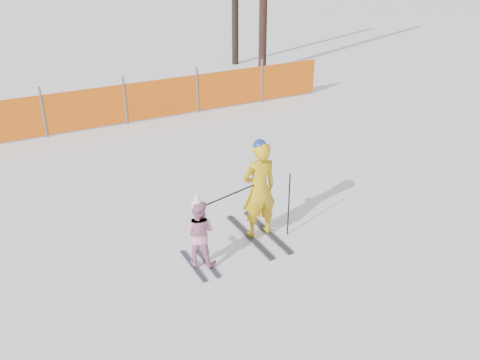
# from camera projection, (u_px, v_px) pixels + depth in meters

# --- Properties ---
(ground) EXTENTS (120.00, 120.00, 0.00)m
(ground) POSITION_uv_depth(u_px,v_px,m) (254.00, 248.00, 8.60)
(ground) COLOR white
(ground) RESTS_ON ground
(adult) EXTENTS (0.61, 1.49, 1.72)m
(adult) POSITION_uv_depth(u_px,v_px,m) (259.00, 190.00, 8.57)
(adult) COLOR black
(adult) RESTS_ON ground
(child) EXTENTS (0.66, 0.89, 1.25)m
(child) POSITION_uv_depth(u_px,v_px,m) (199.00, 232.00, 7.93)
(child) COLOR black
(child) RESTS_ON ground
(ski_poles) EXTENTS (1.56, 0.28, 1.12)m
(ski_poles) POSITION_uv_depth(u_px,v_px,m) (262.00, 200.00, 8.45)
(ski_poles) COLOR black
(ski_poles) RESTS_ON ground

